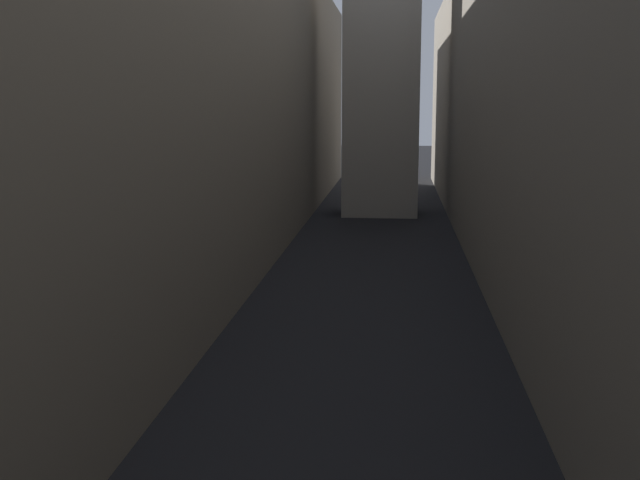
# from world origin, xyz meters

# --- Properties ---
(ground_plane) EXTENTS (264.00, 264.00, 0.00)m
(ground_plane) POSITION_xyz_m (0.00, 48.00, 0.00)
(ground_plane) COLOR black
(building_block_left) EXTENTS (11.40, 108.00, 19.39)m
(building_block_left) POSITION_xyz_m (-11.20, 50.00, 9.70)
(building_block_left) COLOR #756B5B
(building_block_left) RESTS_ON ground
(building_block_right) EXTENTS (11.96, 108.00, 18.73)m
(building_block_right) POSITION_xyz_m (11.48, 50.00, 9.37)
(building_block_right) COLOR gray
(building_block_right) RESTS_ON ground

